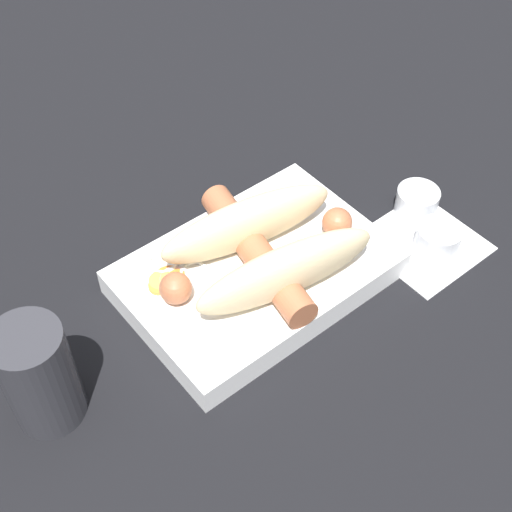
{
  "coord_description": "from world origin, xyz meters",
  "views": [
    {
      "loc": [
        0.29,
        0.36,
        0.56
      ],
      "look_at": [
        0.0,
        0.0,
        0.04
      ],
      "focal_mm": 50.0,
      "sensor_mm": 36.0,
      "label": 1
    }
  ],
  "objects_px": {
    "bread_roll": "(265,247)",
    "sausage": "(260,254)",
    "condiment_cup_far": "(417,203)",
    "food_tray": "(256,273)",
    "condiment_cup_near": "(437,241)",
    "drink_glass": "(40,377)"
  },
  "relations": [
    {
      "from": "bread_roll",
      "to": "sausage",
      "type": "relative_size",
      "value": 0.98
    },
    {
      "from": "condiment_cup_far",
      "to": "bread_roll",
      "type": "bearing_deg",
      "value": -6.71
    },
    {
      "from": "food_tray",
      "to": "bread_roll",
      "type": "relative_size",
      "value": 1.27
    },
    {
      "from": "food_tray",
      "to": "condiment_cup_far",
      "type": "bearing_deg",
      "value": 170.81
    },
    {
      "from": "food_tray",
      "to": "bread_roll",
      "type": "height_order",
      "value": "bread_roll"
    },
    {
      "from": "bread_roll",
      "to": "condiment_cup_near",
      "type": "height_order",
      "value": "bread_roll"
    },
    {
      "from": "drink_glass",
      "to": "condiment_cup_far",
      "type": "bearing_deg",
      "value": 175.95
    },
    {
      "from": "food_tray",
      "to": "sausage",
      "type": "distance_m",
      "value": 0.03
    },
    {
      "from": "food_tray",
      "to": "bread_roll",
      "type": "xyz_separation_m",
      "value": [
        -0.0,
        0.01,
        0.04
      ]
    },
    {
      "from": "sausage",
      "to": "bread_roll",
      "type": "bearing_deg",
      "value": 117.24
    },
    {
      "from": "food_tray",
      "to": "condiment_cup_near",
      "type": "distance_m",
      "value": 0.2
    },
    {
      "from": "drink_glass",
      "to": "sausage",
      "type": "bearing_deg",
      "value": 179.45
    },
    {
      "from": "food_tray",
      "to": "sausage",
      "type": "height_order",
      "value": "sausage"
    },
    {
      "from": "sausage",
      "to": "condiment_cup_near",
      "type": "distance_m",
      "value": 0.2
    },
    {
      "from": "condiment_cup_far",
      "to": "drink_glass",
      "type": "bearing_deg",
      "value": -4.05
    },
    {
      "from": "sausage",
      "to": "drink_glass",
      "type": "relative_size",
      "value": 1.92
    },
    {
      "from": "sausage",
      "to": "condiment_cup_near",
      "type": "xyz_separation_m",
      "value": [
        -0.18,
        0.08,
        -0.03
      ]
    },
    {
      "from": "food_tray",
      "to": "drink_glass",
      "type": "distance_m",
      "value": 0.24
    },
    {
      "from": "sausage",
      "to": "condiment_cup_near",
      "type": "relative_size",
      "value": 4.43
    },
    {
      "from": "bread_roll",
      "to": "condiment_cup_near",
      "type": "distance_m",
      "value": 0.19
    },
    {
      "from": "condiment_cup_far",
      "to": "drink_glass",
      "type": "height_order",
      "value": "drink_glass"
    },
    {
      "from": "sausage",
      "to": "drink_glass",
      "type": "bearing_deg",
      "value": -0.55
    }
  ]
}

